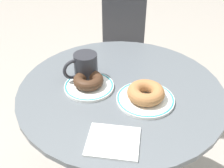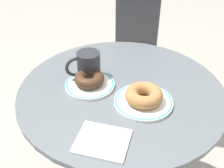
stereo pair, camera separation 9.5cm
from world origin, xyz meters
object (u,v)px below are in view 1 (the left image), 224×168
plate_right (145,99)px  plate_left (89,86)px  paper_napkin (113,141)px  donut_chocolate (88,80)px  coffee_mug (85,67)px  cafe_table (120,128)px  donut_cinnamon (146,93)px

plate_right → plate_left: bearing=-176.7°
paper_napkin → plate_left: bearing=132.2°
donut_chocolate → coffee_mug: 0.06m
cafe_table → coffee_mug: coffee_mug is taller
plate_right → paper_napkin: bearing=-96.1°
cafe_table → donut_chocolate: (-0.10, -0.05, 0.23)m
coffee_mug → donut_chocolate: bearing=-49.1°
plate_right → donut_chocolate: donut_chocolate is taller
cafe_table → plate_left: (-0.10, -0.05, 0.21)m
plate_left → donut_cinnamon: 0.21m
donut_chocolate → paper_napkin: 0.28m
donut_chocolate → coffee_mug: coffee_mug is taller
donut_cinnamon → coffee_mug: bearing=172.9°
donut_chocolate → donut_cinnamon: size_ratio=0.86×
cafe_table → coffee_mug: (-0.14, -0.00, 0.25)m
plate_left → paper_napkin: size_ratio=1.21×
donut_chocolate → coffee_mug: (-0.04, 0.04, 0.02)m
donut_cinnamon → paper_napkin: (-0.02, -0.21, -0.03)m
paper_napkin → coffee_mug: size_ratio=1.25×
plate_left → plate_right: same height
plate_left → donut_chocolate: bearing=151.1°
plate_right → paper_napkin: 0.21m
plate_right → donut_cinnamon: (0.00, -0.00, 0.03)m
donut_cinnamon → coffee_mug: (-0.24, 0.03, 0.02)m
cafe_table → coffee_mug: bearing=-178.2°
donut_cinnamon → coffee_mug: 0.25m
cafe_table → paper_napkin: paper_napkin is taller
plate_left → paper_napkin: (0.18, -0.20, -0.00)m
cafe_table → coffee_mug: size_ratio=6.23×
paper_napkin → coffee_mug: 0.33m
donut_cinnamon → paper_napkin: 0.22m
coffee_mug → plate_left: bearing=-48.3°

